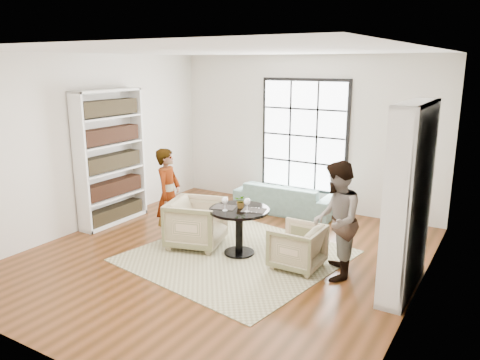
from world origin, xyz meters
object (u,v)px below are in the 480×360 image
Objects in this scene: armchair_right at (297,247)px; flower_centerpiece at (241,201)px; sofa at (286,198)px; person_left at (169,195)px; wine_glass_left at (225,201)px; pedestal_table at (239,221)px; wine_glass_right at (247,202)px; armchair_left at (197,223)px; person_right at (336,221)px.

armchair_right is 1.08m from flower_centerpiece.
person_left is at bearing 65.73° from sofa.
wine_glass_left is (-1.09, -0.19, 0.56)m from armchair_right.
wine_glass_left is (0.17, -2.45, 0.59)m from sofa.
person_left is at bearing -177.15° from pedestal_table.
armchair_right is 2.30m from person_left.
person_left reaches higher than sofa.
wine_glass_left reaches higher than pedestal_table.
sofa is 2.45m from wine_glass_right.
armchair_left is 1.22× the size of armchair_right.
wine_glass_right is 1.00× the size of flower_centerpiece.
wine_glass_right reaches higher than flower_centerpiece.
person_right is at bearing 6.79° from wine_glass_left.
armchair_right is (1.70, 0.07, -0.07)m from armchair_left.
sofa is 2.52m from wine_glass_left.
armchair_left is at bearing -106.46° from person_right.
person_left is (-1.30, -0.06, 0.24)m from pedestal_table.
wine_glass_right is at bearing -21.33° from pedestal_table.
wine_glass_right reaches higher than armchair_left.
armchair_right is at bearing 10.18° from wine_glass_left.
wine_glass_left and flower_centerpiece have the same top height.
person_left is 1.31m from flower_centerpiece.
armchair_left is 1.70m from armchair_right.
flower_centerpiece reaches higher than sofa.
sofa is at bearing -38.38° from person_left.
wine_glass_right is at bearing -35.55° from flower_centerpiece.
person_left is 0.95× the size of person_right.
sofa is 2.83× the size of armchair_right.
person_right reaches higher than wine_glass_right.
pedestal_table is at bearing -89.24° from armchair_right.
person_left is 7.22× the size of wine_glass_right.
person_left reaches higher than flower_centerpiece.
armchair_left reaches higher than armchair_right.
wine_glass_left is at bearing -116.91° from armchair_left.
armchair_right is (1.25, -2.25, 0.03)m from sofa.
person_left is at bearing 74.28° from armchair_left.
armchair_left is 0.55× the size of person_left.
armchair_right is 3.29× the size of wine_glass_left.
person_right is 7.62× the size of flower_centerpiece.
sofa is 1.28× the size of person_left.
armchair_right is (0.95, 0.01, -0.21)m from pedestal_table.
armchair_left is at bearing -105.20° from person_left.
armchair_left is (-0.75, -0.06, -0.14)m from pedestal_table.
wine_glass_right is at bearing -105.37° from person_left.
wine_glass_left reaches higher than armchair_left.
wine_glass_right reaches higher than pedestal_table.
person_left is 1.18m from wine_glass_left.
wine_glass_right is at bearing -84.05° from armchair_right.
wine_glass_right is at bearing -104.97° from person_right.
sofa is 2.33× the size of armchair_left.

